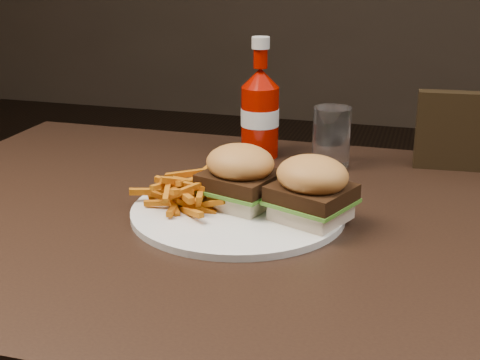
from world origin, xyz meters
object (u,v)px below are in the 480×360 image
(ketchup_bottle, at_px, (260,124))
(tumbler, at_px, (331,137))
(plate, at_px, (238,212))
(dining_table, at_px, (263,230))

(ketchup_bottle, xyz_separation_m, tumbler, (0.14, -0.03, -0.01))
(plate, bearing_deg, ketchup_bottle, 98.68)
(dining_table, xyz_separation_m, plate, (-0.04, -0.00, 0.03))
(tumbler, bearing_deg, ketchup_bottle, 168.19)
(dining_table, xyz_separation_m, ketchup_bottle, (-0.08, 0.29, 0.08))
(plate, bearing_deg, tumbler, 70.45)
(dining_table, height_order, tumbler, tumbler)
(tumbler, bearing_deg, dining_table, -101.97)
(plate, height_order, ketchup_bottle, ketchup_bottle)
(plate, distance_m, ketchup_bottle, 0.30)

